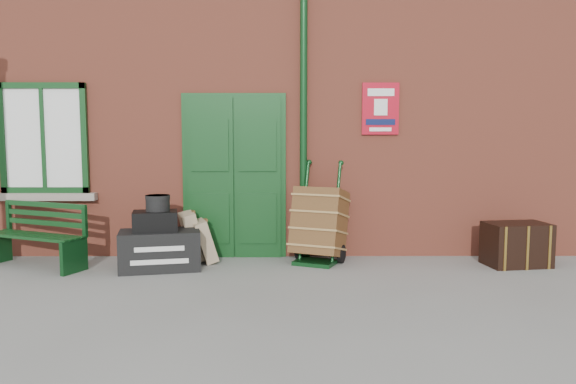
{
  "coord_description": "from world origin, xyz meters",
  "views": [
    {
      "loc": [
        0.42,
        -6.24,
        1.71
      ],
      "look_at": [
        0.44,
        0.6,
        1.0
      ],
      "focal_mm": 35.0,
      "sensor_mm": 36.0,
      "label": 1
    }
  ],
  "objects_px": {
    "bench": "(38,234)",
    "dark_trunk": "(516,244)",
    "houdini_trunk": "(160,250)",
    "porter_trolley": "(319,224)"
  },
  "relations": [
    {
      "from": "bench",
      "to": "dark_trunk",
      "type": "bearing_deg",
      "value": 23.95
    },
    {
      "from": "bench",
      "to": "houdini_trunk",
      "type": "relative_size",
      "value": 1.45
    },
    {
      "from": "dark_trunk",
      "to": "bench",
      "type": "bearing_deg",
      "value": 171.88
    },
    {
      "from": "bench",
      "to": "houdini_trunk",
      "type": "bearing_deg",
      "value": 18.02
    },
    {
      "from": "houdini_trunk",
      "to": "porter_trolley",
      "type": "height_order",
      "value": "porter_trolley"
    },
    {
      "from": "houdini_trunk",
      "to": "porter_trolley",
      "type": "relative_size",
      "value": 0.75
    },
    {
      "from": "houdini_trunk",
      "to": "porter_trolley",
      "type": "distance_m",
      "value": 2.09
    },
    {
      "from": "bench",
      "to": "houdini_trunk",
      "type": "xyz_separation_m",
      "value": [
        1.6,
        -0.15,
        -0.18
      ]
    },
    {
      "from": "porter_trolley",
      "to": "dark_trunk",
      "type": "xyz_separation_m",
      "value": [
        2.56,
        -0.21,
        -0.23
      ]
    },
    {
      "from": "bench",
      "to": "porter_trolley",
      "type": "bearing_deg",
      "value": 27.6
    }
  ]
}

